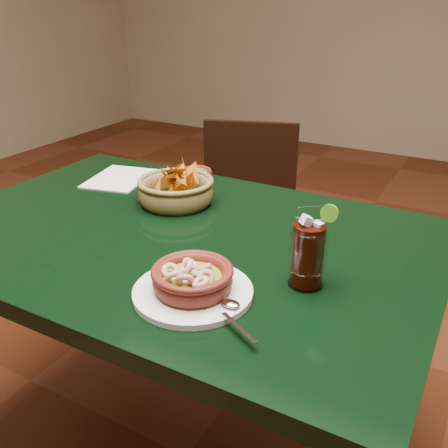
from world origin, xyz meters
The scene contains 8 objects.
dining_table centered at (0.00, 0.00, 0.65)m, with size 1.20×0.80×0.75m.
dining_chair centered at (-0.16, 0.70, 0.45)m, with size 0.49×0.49×0.83m.
shrimp_plate centered at (0.18, -0.21, 0.78)m, with size 0.29×0.23×0.07m.
chip_basket centered at (-0.10, 0.15, 0.79)m, with size 0.23×0.23×0.13m.
guacamole_ramekin centered at (-0.15, 0.33, 0.77)m, with size 0.12×0.12×0.04m.
cola_drink centered at (0.35, -0.07, 0.83)m, with size 0.15×0.15×0.17m.
glass_ashtray centered at (-0.16, 0.15, 0.77)m, with size 0.14×0.14×0.03m.
paper_menu centered at (-0.36, 0.23, 0.75)m, with size 0.20×0.24×0.00m.
Camera 1 is at (0.62, -0.88, 1.26)m, focal length 40.00 mm.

